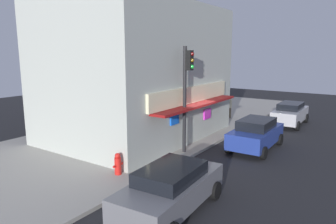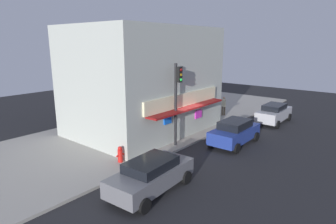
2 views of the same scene
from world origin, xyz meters
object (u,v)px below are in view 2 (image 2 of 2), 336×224
(traffic_light, at_px, (177,94))
(potted_plant_by_window, at_px, (151,131))
(pedestrian, at_px, (224,105))
(parked_car_silver, at_px, (274,113))
(trash_can, at_px, (195,119))
(potted_plant_by_doorway, at_px, (177,124))
(fire_hydrant, at_px, (120,154))
(parked_car_grey, at_px, (151,175))
(parked_car_blue, at_px, (235,132))

(traffic_light, relative_size, potted_plant_by_window, 5.38)
(pedestrian, distance_m, parked_car_silver, 4.39)
(trash_can, distance_m, potted_plant_by_window, 5.13)
(trash_can, bearing_deg, potted_plant_by_doorway, 171.32)
(fire_hydrant, relative_size, pedestrian, 0.53)
(parked_car_grey, bearing_deg, fire_hydrant, 71.68)
(traffic_light, height_order, pedestrian, traffic_light)
(parked_car_grey, height_order, parked_car_blue, parked_car_blue)
(traffic_light, relative_size, parked_car_silver, 1.23)
(fire_hydrant, relative_size, potted_plant_by_window, 0.93)
(trash_can, height_order, potted_plant_by_doorway, trash_can)
(traffic_light, xyz_separation_m, trash_can, (4.94, 1.88, -2.95))
(traffic_light, height_order, fire_hydrant, traffic_light)
(potted_plant_by_doorway, height_order, potted_plant_by_window, potted_plant_by_window)
(trash_can, xyz_separation_m, pedestrian, (4.11, -0.30, 0.53))
(traffic_light, xyz_separation_m, parked_car_grey, (-5.23, -2.57, -2.71))
(fire_hydrant, bearing_deg, traffic_light, -10.97)
(traffic_light, xyz_separation_m, potted_plant_by_doorway, (2.93, 2.18, -2.94))
(potted_plant_by_doorway, distance_m, parked_car_silver, 8.56)
(parked_car_silver, bearing_deg, trash_can, 137.46)
(fire_hydrant, bearing_deg, trash_can, 6.80)
(parked_car_grey, height_order, parked_car_silver, parked_car_silver)
(trash_can, relative_size, parked_car_silver, 0.19)
(potted_plant_by_doorway, xyz_separation_m, parked_car_silver, (7.02, -4.90, 0.26))
(potted_plant_by_doorway, relative_size, parked_car_blue, 0.20)
(potted_plant_by_window, bearing_deg, parked_car_grey, -137.33)
(fire_hydrant, bearing_deg, potted_plant_by_doorway, 11.14)
(parked_car_blue, bearing_deg, traffic_light, 138.79)
(pedestrian, bearing_deg, parked_car_grey, -163.80)
(trash_can, xyz_separation_m, potted_plant_by_window, (-5.12, 0.20, 0.16))
(fire_hydrant, xyz_separation_m, parked_car_silver, (14.06, -3.51, 0.25))
(potted_plant_by_window, relative_size, parked_car_silver, 0.23)
(fire_hydrant, height_order, parked_car_silver, parked_car_silver)
(pedestrian, relative_size, potted_plant_by_window, 1.77)
(parked_car_blue, height_order, parked_car_silver, parked_car_blue)
(pedestrian, height_order, potted_plant_by_doorway, pedestrian)
(trash_can, distance_m, parked_car_blue, 4.90)
(pedestrian, distance_m, potted_plant_by_window, 9.25)
(traffic_light, height_order, trash_can, traffic_light)
(parked_car_grey, bearing_deg, parked_car_silver, -0.54)
(trash_can, xyz_separation_m, parked_car_silver, (5.01, -4.59, 0.27))
(parked_car_silver, bearing_deg, parked_car_blue, 178.97)
(parked_car_grey, bearing_deg, potted_plant_by_window, 42.67)
(traffic_light, distance_m, pedestrian, 9.50)
(trash_can, bearing_deg, traffic_light, -159.18)
(fire_hydrant, xyz_separation_m, potted_plant_by_window, (3.93, 1.28, 0.14))
(fire_hydrant, relative_size, parked_car_silver, 0.21)
(traffic_light, xyz_separation_m, potted_plant_by_window, (-0.19, 2.08, -2.80))
(fire_hydrant, relative_size, parked_car_blue, 0.22)
(trash_can, relative_size, parked_car_grey, 0.18)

